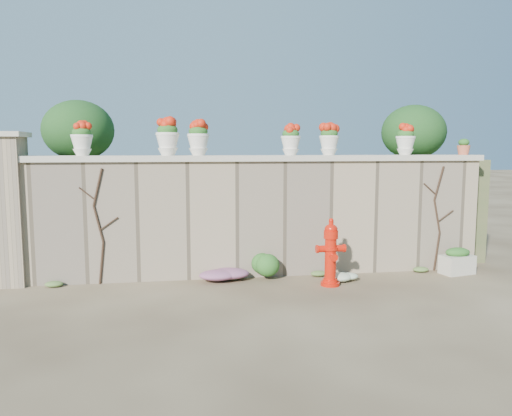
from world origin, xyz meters
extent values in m
plane|color=#463623|center=(0.00, 0.00, 0.00)|extent=(80.00, 80.00, 0.00)
cube|color=gray|center=(0.00, 1.80, 1.00)|extent=(8.00, 0.40, 2.00)
cube|color=beige|center=(0.00, 1.80, 2.05)|extent=(8.10, 0.52, 0.10)
cube|color=gray|center=(-4.15, 1.80, 1.20)|extent=(0.60, 0.60, 2.40)
cube|color=beige|center=(-4.15, 1.80, 2.44)|extent=(0.72, 0.72, 0.08)
cube|color=#384C23|center=(0.00, 5.00, 1.00)|extent=(9.00, 6.00, 2.00)
ellipsoid|color=#143814|center=(-3.20, 3.00, 2.55)|extent=(1.30, 1.30, 1.10)
ellipsoid|color=#143814|center=(3.40, 3.00, 2.55)|extent=(1.30, 1.30, 1.10)
cylinder|color=black|center=(-2.66, 1.58, 0.35)|extent=(0.12, 0.04, 0.70)
cylinder|color=black|center=(-2.69, 1.58, 1.00)|extent=(0.17, 0.04, 0.61)
cylinder|color=black|center=(-2.67, 1.58, 1.60)|extent=(0.18, 0.04, 0.61)
cylinder|color=black|center=(-2.52, 1.58, 1.00)|extent=(0.30, 0.02, 0.22)
cylinder|color=black|center=(-2.85, 1.58, 1.50)|extent=(0.25, 0.02, 0.21)
cylinder|color=black|center=(3.24, 1.58, 0.35)|extent=(0.12, 0.04, 0.70)
cylinder|color=black|center=(3.22, 1.58, 1.00)|extent=(0.17, 0.04, 0.61)
cylinder|color=black|center=(3.23, 1.58, 1.60)|extent=(0.18, 0.04, 0.61)
cylinder|color=black|center=(3.38, 1.58, 1.00)|extent=(0.30, 0.02, 0.22)
cylinder|color=black|center=(3.05, 1.58, 1.50)|extent=(0.25, 0.02, 0.21)
cylinder|color=red|center=(1.02, 0.92, 0.03)|extent=(0.31, 0.31, 0.06)
cylinder|color=red|center=(1.02, 0.92, 0.44)|extent=(0.19, 0.19, 0.69)
cylinder|color=red|center=(1.02, 0.92, 0.61)|extent=(0.23, 0.23, 0.04)
cylinder|color=red|center=(1.02, 0.92, 0.84)|extent=(0.23, 0.23, 0.13)
ellipsoid|color=red|center=(1.02, 0.92, 0.95)|extent=(0.21, 0.21, 0.15)
cylinder|color=red|center=(1.02, 0.92, 1.04)|extent=(0.08, 0.08, 0.11)
cylinder|color=red|center=(0.87, 0.92, 0.61)|extent=(0.16, 0.11, 0.11)
cylinder|color=red|center=(1.18, 0.92, 0.61)|extent=(0.16, 0.11, 0.11)
cylinder|color=red|center=(1.03, 0.80, 0.50)|extent=(0.10, 0.11, 0.10)
cube|color=beige|center=(3.48, 1.30, 0.17)|extent=(0.63, 0.45, 0.33)
ellipsoid|color=#1E5119|center=(3.48, 1.30, 0.39)|extent=(0.48, 0.35, 0.17)
ellipsoid|color=#1E5119|center=(0.10, 1.46, 0.29)|extent=(0.60, 0.54, 0.57)
ellipsoid|color=#B624A2|center=(-0.57, 1.45, 0.14)|extent=(1.03, 0.68, 0.27)
ellipsoid|color=white|center=(1.32, 1.07, 0.10)|extent=(0.53, 0.42, 0.19)
ellipsoid|color=#1E5119|center=(-2.93, 1.80, 2.48)|extent=(0.30, 0.30, 0.18)
ellipsoid|color=red|center=(-2.93, 1.80, 2.55)|extent=(0.26, 0.26, 0.19)
ellipsoid|color=#1E5119|center=(-1.55, 1.80, 2.52)|extent=(0.34, 0.34, 0.20)
ellipsoid|color=red|center=(-1.55, 1.80, 2.61)|extent=(0.30, 0.30, 0.21)
ellipsoid|color=#1E5119|center=(-1.04, 1.80, 2.50)|extent=(0.32, 0.32, 0.19)
ellipsoid|color=red|center=(-1.04, 1.80, 2.58)|extent=(0.28, 0.28, 0.20)
ellipsoid|color=#1E5119|center=(0.55, 1.80, 2.47)|extent=(0.29, 0.29, 0.18)
ellipsoid|color=red|center=(0.55, 1.80, 2.54)|extent=(0.26, 0.26, 0.18)
ellipsoid|color=#1E5119|center=(1.24, 1.80, 2.48)|extent=(0.30, 0.30, 0.18)
ellipsoid|color=red|center=(1.24, 1.80, 2.55)|extent=(0.26, 0.26, 0.19)
ellipsoid|color=#1E5119|center=(2.66, 1.80, 2.47)|extent=(0.30, 0.30, 0.18)
ellipsoid|color=red|center=(2.66, 1.80, 2.55)|extent=(0.26, 0.26, 0.19)
ellipsoid|color=#1E5119|center=(3.80, 1.80, 2.32)|extent=(0.19, 0.19, 0.14)
camera|label=1|loc=(-1.39, -6.72, 2.22)|focal=35.00mm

